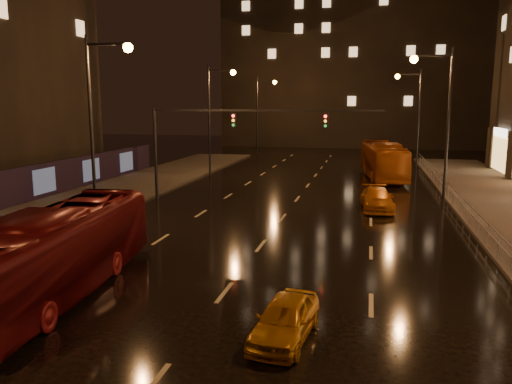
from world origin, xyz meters
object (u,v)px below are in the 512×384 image
(bus_red, at_px, (57,252))
(taxi_near, at_px, (285,319))
(bus_curb, at_px, (383,160))
(taxi_far, at_px, (377,199))

(bus_red, bearing_deg, taxi_near, -16.98)
(bus_curb, relative_size, taxi_near, 3.29)
(taxi_far, bearing_deg, taxi_near, -103.03)
(bus_red, distance_m, bus_curb, 32.98)
(taxi_near, bearing_deg, taxi_far, 88.49)
(bus_red, height_order, taxi_near, bus_red)
(bus_curb, height_order, taxi_near, bus_curb)
(taxi_near, xyz_separation_m, taxi_far, (2.71, 18.54, 0.07))
(taxi_near, bearing_deg, bus_red, 175.50)
(bus_red, height_order, taxi_far, bus_red)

